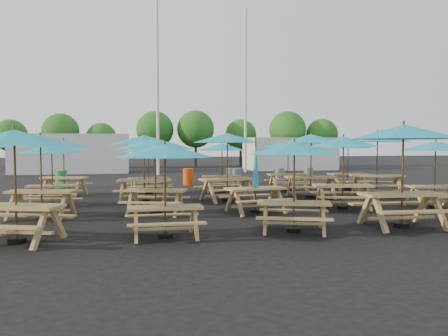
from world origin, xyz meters
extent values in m
plane|color=black|center=(0.00, 0.00, 0.00)|extent=(120.00, 120.00, 0.00)
cube|color=#A7874A|center=(-5.80, -5.88, 0.75)|extent=(1.96, 1.26, 0.06)
cube|color=#A7874A|center=(-5.58, -5.24, 0.46)|extent=(1.82, 0.83, 0.04)
cylinder|color=black|center=(-5.80, -5.88, 0.05)|extent=(0.37, 0.37, 0.10)
cylinder|color=brown|center=(-5.80, -5.88, 1.17)|extent=(0.04, 0.04, 2.34)
cone|color=teal|center=(-5.80, -5.88, 2.16)|extent=(3.02, 3.02, 0.33)
cube|color=#A7874A|center=(-5.95, -2.73, 0.74)|extent=(1.89, 1.04, 0.06)
cube|color=#A7874A|center=(-6.08, -3.37, 0.45)|extent=(1.80, 0.60, 0.04)
cube|color=#A7874A|center=(-5.82, -2.08, 0.45)|extent=(1.80, 0.60, 0.04)
cylinder|color=black|center=(-5.95, -2.73, 0.05)|extent=(0.36, 0.36, 0.10)
cylinder|color=brown|center=(-5.95, -2.73, 1.14)|extent=(0.04, 0.04, 2.29)
cone|color=teal|center=(-5.95, -2.73, 2.11)|extent=(2.74, 2.74, 0.32)
cube|color=#A7874A|center=(-6.12, -0.21, 0.66)|extent=(1.63, 0.72, 0.05)
cube|color=#A7874A|center=(-6.08, -0.80, 0.40)|extent=(1.61, 0.32, 0.04)
cube|color=#A7874A|center=(-6.15, 0.37, 0.40)|extent=(1.61, 0.32, 0.04)
cylinder|color=black|center=(-6.12, -0.21, 0.04)|extent=(0.32, 0.32, 0.09)
cylinder|color=brown|center=(-6.12, -0.21, 1.02)|extent=(0.04, 0.04, 2.04)
cone|color=teal|center=(-6.12, -0.21, 1.88)|extent=(2.20, 2.20, 0.28)
cube|color=#A7874A|center=(-6.21, 2.75, 0.71)|extent=(1.86, 1.14, 0.06)
cube|color=#A7874A|center=(-6.39, 2.14, 0.43)|extent=(1.74, 0.72, 0.04)
cube|color=#A7874A|center=(-6.03, 3.36, 0.43)|extent=(1.74, 0.72, 0.04)
cylinder|color=black|center=(-6.21, 2.75, 0.05)|extent=(0.35, 0.35, 0.10)
cylinder|color=brown|center=(-6.21, 2.75, 1.11)|extent=(0.04, 0.04, 2.22)
cone|color=teal|center=(-6.21, 2.75, 2.05)|extent=(2.80, 2.80, 0.31)
cube|color=#A7874A|center=(-2.78, -5.96, 0.66)|extent=(1.60, 0.63, 0.05)
cube|color=#A7874A|center=(-2.78, -6.55, 0.40)|extent=(1.60, 0.23, 0.04)
cube|color=#A7874A|center=(-2.78, -5.37, 0.40)|extent=(1.60, 0.23, 0.04)
cylinder|color=black|center=(-2.78, -5.96, 0.04)|extent=(0.32, 0.32, 0.09)
cylinder|color=brown|center=(-2.78, -5.96, 1.02)|extent=(0.04, 0.04, 2.05)
cone|color=teal|center=(-2.78, -5.96, 1.89)|extent=(2.09, 2.09, 0.28)
cube|color=#A7874A|center=(-2.85, -2.78, 0.71)|extent=(1.85, 1.15, 0.06)
cube|color=#A7874A|center=(-3.04, -3.38, 0.43)|extent=(1.72, 0.74, 0.04)
cube|color=#A7874A|center=(-2.67, -2.17, 0.43)|extent=(1.72, 0.74, 0.04)
cylinder|color=black|center=(-2.85, -2.78, 0.05)|extent=(0.35, 0.35, 0.10)
cylinder|color=brown|center=(-2.85, -2.78, 1.11)|extent=(0.04, 0.04, 2.21)
cone|color=teal|center=(-2.85, -2.78, 2.04)|extent=(2.81, 2.81, 0.31)
cube|color=#A7874A|center=(-3.13, 0.13, 0.76)|extent=(1.96, 1.06, 0.06)
cube|color=#A7874A|center=(-3.25, -0.54, 0.46)|extent=(1.87, 0.60, 0.04)
cube|color=#A7874A|center=(-3.00, 0.80, 0.46)|extent=(1.87, 0.60, 0.04)
cylinder|color=black|center=(-3.13, 0.13, 0.05)|extent=(0.37, 0.37, 0.10)
cylinder|color=brown|center=(-3.13, 0.13, 1.19)|extent=(0.05, 0.05, 2.38)
cone|color=teal|center=(-3.13, 0.13, 2.19)|extent=(2.82, 2.82, 0.33)
cube|color=#A7874A|center=(-2.91, 2.64, 0.65)|extent=(1.69, 0.97, 0.05)
cube|color=#A7874A|center=(-2.78, 2.07, 0.40)|extent=(1.60, 0.58, 0.04)
cube|color=#A7874A|center=(-3.05, 3.20, 0.40)|extent=(1.60, 0.58, 0.04)
cylinder|color=black|center=(-2.91, 2.64, 0.04)|extent=(0.32, 0.32, 0.09)
cylinder|color=brown|center=(-2.91, 2.64, 1.01)|extent=(0.04, 0.04, 2.03)
cone|color=teal|center=(-2.91, 2.64, 1.87)|extent=(2.48, 2.48, 0.28)
cube|color=#A7874A|center=(0.16, -5.92, 0.68)|extent=(1.77, 1.15, 0.06)
cube|color=#A7874A|center=(-0.04, -6.50, 0.41)|extent=(1.63, 0.77, 0.04)
cube|color=#A7874A|center=(0.36, -5.35, 0.41)|extent=(1.63, 0.77, 0.04)
cylinder|color=black|center=(0.16, -5.92, 0.05)|extent=(0.33, 0.33, 0.09)
cylinder|color=brown|center=(0.16, -5.92, 1.06)|extent=(0.04, 0.04, 2.11)
cone|color=teal|center=(0.16, -5.92, 1.95)|extent=(2.74, 2.74, 0.29)
cube|color=#A7874A|center=(0.06, -2.98, 0.72)|extent=(1.86, 1.01, 0.06)
cube|color=#A7874A|center=(0.18, -3.61, 0.44)|extent=(1.77, 0.57, 0.04)
cube|color=#A7874A|center=(-0.07, -2.34, 0.44)|extent=(1.77, 0.57, 0.04)
cylinder|color=black|center=(0.06, -2.98, 0.05)|extent=(0.35, 0.35, 0.10)
cylinder|color=brown|center=(0.06, -2.98, 1.12)|extent=(0.04, 0.04, 2.25)
cone|color=teal|center=(0.06, -2.98, 1.51)|extent=(0.21, 0.21, 1.46)
cube|color=#A7874A|center=(-0.21, -0.16, 0.79)|extent=(2.04, 1.20, 0.06)
cube|color=#A7874A|center=(-0.04, -0.84, 0.48)|extent=(1.93, 0.73, 0.04)
cube|color=#A7874A|center=(-0.38, 0.52, 0.48)|extent=(1.93, 0.73, 0.04)
cylinder|color=black|center=(-0.21, -0.16, 0.05)|extent=(0.38, 0.38, 0.11)
cylinder|color=brown|center=(-0.21, -0.16, 1.23)|extent=(0.05, 0.05, 2.45)
cone|color=teal|center=(-0.21, -0.16, 2.26)|extent=(3.03, 3.03, 0.34)
cube|color=#A7874A|center=(0.18, 2.85, 0.67)|extent=(1.68, 0.77, 0.05)
cube|color=#A7874A|center=(0.13, 2.25, 0.41)|extent=(1.65, 0.36, 0.04)
cube|color=#A7874A|center=(0.23, 3.45, 0.41)|extent=(1.65, 0.36, 0.04)
cylinder|color=black|center=(0.18, 2.85, 0.05)|extent=(0.33, 0.33, 0.09)
cylinder|color=brown|center=(0.18, 2.85, 1.04)|extent=(0.04, 0.04, 2.09)
cone|color=teal|center=(0.18, 2.85, 1.93)|extent=(2.30, 2.30, 0.29)
cube|color=#A7874A|center=(2.94, -5.89, 0.81)|extent=(2.00, 0.84, 0.07)
cube|color=#A7874A|center=(2.91, -6.61, 0.49)|extent=(1.98, 0.35, 0.04)
cube|color=#A7874A|center=(2.96, -5.17, 0.49)|extent=(1.98, 0.35, 0.04)
cylinder|color=black|center=(2.94, -5.89, 0.05)|extent=(0.40, 0.40, 0.11)
cylinder|color=brown|center=(2.94, -5.89, 1.26)|extent=(0.05, 0.05, 2.52)
cone|color=teal|center=(2.94, -5.89, 2.33)|extent=(2.66, 2.66, 0.35)
cube|color=#A7874A|center=(2.94, -2.78, 0.74)|extent=(1.89, 1.05, 0.06)
cube|color=#A7874A|center=(2.80, -3.42, 0.45)|extent=(1.80, 0.62, 0.04)
cube|color=#A7874A|center=(3.07, -2.14, 0.45)|extent=(1.80, 0.62, 0.04)
cylinder|color=black|center=(2.94, -2.78, 0.05)|extent=(0.36, 0.36, 0.10)
cylinder|color=brown|center=(2.94, -2.78, 1.14)|extent=(0.04, 0.04, 2.29)
cone|color=teal|center=(2.94, -2.78, 2.11)|extent=(2.76, 2.76, 0.32)
cube|color=#A7874A|center=(3.09, 0.15, 0.79)|extent=(2.00, 1.00, 0.06)
cube|color=#A7874A|center=(2.99, -0.55, 0.48)|extent=(1.93, 0.52, 0.04)
cube|color=#A7874A|center=(3.18, 0.84, 0.48)|extent=(1.93, 0.52, 0.04)
cylinder|color=black|center=(3.09, 0.15, 0.05)|extent=(0.38, 0.38, 0.11)
cylinder|color=brown|center=(3.09, 0.15, 1.22)|extent=(0.05, 0.05, 2.44)
cone|color=teal|center=(3.09, 0.15, 2.25)|extent=(2.80, 2.80, 0.34)
cube|color=#A7874A|center=(3.11, 2.76, 0.72)|extent=(1.76, 0.71, 0.06)
cube|color=#A7874A|center=(3.10, 2.12, 0.44)|extent=(1.75, 0.27, 0.04)
cube|color=#A7874A|center=(3.12, 3.41, 0.44)|extent=(1.75, 0.27, 0.04)
cylinder|color=black|center=(3.11, 2.76, 0.05)|extent=(0.35, 0.35, 0.10)
cylinder|color=brown|center=(3.11, 2.76, 1.12)|extent=(0.04, 0.04, 2.24)
cone|color=teal|center=(3.11, 2.76, 2.06)|extent=(2.31, 2.31, 0.31)
cube|color=#A7874A|center=(5.91, -3.14, 0.69)|extent=(1.75, 0.85, 0.06)
cube|color=#A7874A|center=(5.84, -3.75, 0.42)|extent=(1.69, 0.43, 0.04)
cube|color=#A7874A|center=(5.98, -2.53, 0.42)|extent=(1.69, 0.43, 0.04)
cylinder|color=black|center=(5.91, -3.14, 0.05)|extent=(0.34, 0.34, 0.09)
cylinder|color=brown|center=(5.91, -3.14, 1.07)|extent=(0.04, 0.04, 2.15)
cone|color=teal|center=(5.91, -3.14, 1.98)|extent=(2.43, 2.43, 0.30)
cube|color=#A7874A|center=(5.82, 0.12, 0.81)|extent=(2.10, 1.26, 0.07)
cube|color=#A7874A|center=(5.63, -0.57, 0.49)|extent=(1.97, 0.78, 0.04)
cube|color=#A7874A|center=(6.01, 0.82, 0.49)|extent=(1.97, 0.78, 0.04)
cylinder|color=black|center=(5.82, 0.12, 0.05)|extent=(0.39, 0.39, 0.11)
cylinder|color=brown|center=(5.82, 0.12, 1.26)|extent=(0.05, 0.05, 2.52)
cone|color=teal|center=(5.82, 0.12, 2.32)|extent=(3.14, 3.14, 0.35)
cube|color=#A7874A|center=(5.95, 2.78, 0.71)|extent=(1.75, 0.75, 0.06)
cube|color=#A7874A|center=(5.98, 2.15, 0.43)|extent=(1.73, 0.32, 0.04)
cube|color=#A7874A|center=(5.92, 3.41, 0.43)|extent=(1.73, 0.32, 0.04)
cylinder|color=black|center=(5.95, 2.78, 0.05)|extent=(0.34, 0.34, 0.10)
cylinder|color=brown|center=(5.95, 2.78, 1.10)|extent=(0.04, 0.04, 2.19)
cone|color=teal|center=(5.95, 2.78, 2.02)|extent=(2.33, 2.33, 0.31)
cylinder|color=#1A923A|center=(-6.84, 5.95, 0.41)|extent=(0.51, 0.51, 0.83)
cylinder|color=#EB430D|center=(-0.86, 6.42, 0.41)|extent=(0.51, 0.51, 0.83)
cylinder|color=gray|center=(1.34, 6.41, 0.41)|extent=(0.51, 0.51, 0.83)
cylinder|color=gray|center=(1.59, 6.24, 0.41)|extent=(0.51, 0.51, 0.83)
cylinder|color=gray|center=(3.85, 6.12, 0.41)|extent=(0.51, 0.51, 0.83)
cylinder|color=gray|center=(5.51, 6.29, 0.41)|extent=(0.51, 0.51, 0.83)
cylinder|color=silver|center=(-2.00, 14.00, 6.00)|extent=(0.20, 0.20, 12.00)
cylinder|color=silver|center=(4.50, 16.00, 6.00)|extent=(0.20, 0.20, 12.00)
cube|color=silver|center=(-8.00, 18.00, 1.40)|extent=(8.00, 4.00, 2.80)
cube|color=silver|center=(9.00, 19.00, 1.30)|extent=(7.00, 4.00, 2.60)
cylinder|color=#382314|center=(-14.07, 25.25, 0.96)|extent=(0.24, 0.24, 1.92)
sphere|color=#1E5919|center=(-14.07, 25.25, 2.84)|extent=(2.80, 2.80, 2.80)
cylinder|color=#382314|center=(-9.74, 23.90, 1.07)|extent=(0.24, 0.24, 2.14)
sphere|color=#1E5919|center=(-9.74, 23.90, 3.16)|extent=(3.11, 3.11, 3.11)
cylinder|color=#382314|center=(-6.39, 23.65, 0.89)|extent=(0.24, 0.24, 1.78)
sphere|color=#1E5919|center=(-6.39, 23.65, 2.63)|extent=(2.59, 2.59, 2.59)
cylinder|color=#382314|center=(-1.75, 24.72, 1.16)|extent=(0.24, 0.24, 2.31)
sphere|color=#1E5919|center=(-1.75, 24.72, 3.41)|extent=(3.36, 3.36, 3.36)
cylinder|color=#382314|center=(1.90, 24.26, 1.17)|extent=(0.24, 0.24, 2.35)
sphere|color=#1E5919|center=(1.90, 24.26, 3.47)|extent=(3.41, 3.41, 3.41)
cylinder|color=#382314|center=(6.22, 24.67, 1.01)|extent=(0.24, 0.24, 2.02)
sphere|color=#1E5919|center=(6.22, 24.67, 2.98)|extent=(2.94, 2.94, 2.94)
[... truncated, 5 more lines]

